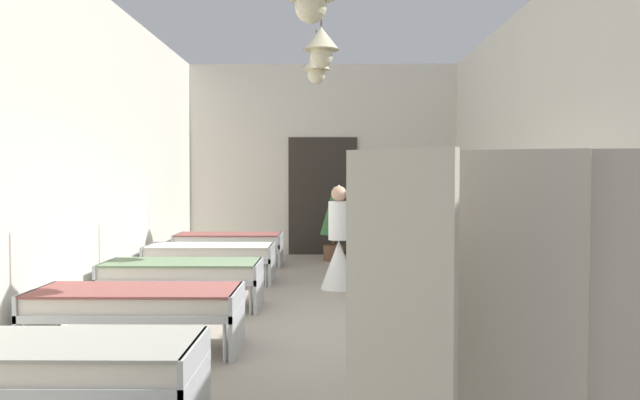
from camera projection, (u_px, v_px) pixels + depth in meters
name	position (u px, v px, depth m)	size (l,w,h in m)	color
ground_plane	(320.00, 331.00, 6.77)	(6.06, 13.18, 0.10)	#9E9384
room_shell	(321.00, 148.00, 7.93)	(5.86, 12.78, 3.90)	silver
bed_left_row_1	(48.00, 363.00, 3.98)	(1.90, 0.84, 0.57)	#B7BCC1
bed_right_row_1	(585.00, 364.00, 3.95)	(1.90, 0.84, 0.57)	#B7BCC1
bed_left_row_2	(136.00, 303.00, 5.84)	(1.90, 0.84, 0.57)	#B7BCC1
bed_right_row_2	(502.00, 304.00, 5.81)	(1.90, 0.84, 0.57)	#B7BCC1
bed_left_row_3	(182.00, 272.00, 7.70)	(1.90, 0.84, 0.57)	#B7BCC1
bed_right_row_3	(459.00, 273.00, 7.67)	(1.90, 0.84, 0.57)	#B7BCC1
bed_left_row_4	(210.00, 254.00, 9.56)	(1.90, 0.84, 0.57)	#B7BCC1
bed_right_row_4	(433.00, 254.00, 9.53)	(1.90, 0.84, 0.57)	#B7BCC1
bed_left_row_5	(229.00, 241.00, 11.42)	(1.90, 0.84, 0.57)	#B7BCC1
bed_right_row_5	(416.00, 241.00, 11.39)	(1.90, 0.84, 0.57)	#B7BCC1
nurse_near_aisle	(339.00, 252.00, 9.05)	(0.52, 0.52, 1.49)	white
patient_seated_primary	(396.00, 217.00, 11.39)	(0.44, 0.44, 0.80)	slate
potted_plant	(334.00, 217.00, 12.05)	(0.53, 0.53, 1.44)	brown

